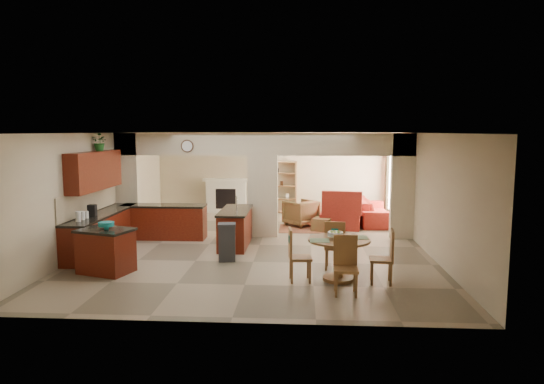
# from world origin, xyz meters

# --- Properties ---
(floor) EXTENTS (10.00, 10.00, 0.00)m
(floor) POSITION_xyz_m (0.00, 0.00, 0.00)
(floor) COLOR gray
(floor) RESTS_ON ground
(ceiling) EXTENTS (10.00, 10.00, 0.00)m
(ceiling) POSITION_xyz_m (0.00, 0.00, 2.80)
(ceiling) COLOR white
(ceiling) RESTS_ON wall_back
(wall_back) EXTENTS (8.00, 0.00, 8.00)m
(wall_back) POSITION_xyz_m (0.00, 5.00, 1.40)
(wall_back) COLOR beige
(wall_back) RESTS_ON floor
(wall_front) EXTENTS (8.00, 0.00, 8.00)m
(wall_front) POSITION_xyz_m (0.00, -5.00, 1.40)
(wall_front) COLOR beige
(wall_front) RESTS_ON floor
(wall_left) EXTENTS (0.00, 10.00, 10.00)m
(wall_left) POSITION_xyz_m (-4.00, 0.00, 1.40)
(wall_left) COLOR beige
(wall_left) RESTS_ON floor
(wall_right) EXTENTS (0.00, 10.00, 10.00)m
(wall_right) POSITION_xyz_m (4.00, 0.00, 1.40)
(wall_right) COLOR beige
(wall_right) RESTS_ON floor
(partition_left_pier) EXTENTS (0.60, 0.25, 2.80)m
(partition_left_pier) POSITION_xyz_m (-3.70, 1.00, 1.40)
(partition_left_pier) COLOR beige
(partition_left_pier) RESTS_ON floor
(partition_center_pier) EXTENTS (0.80, 0.25, 2.20)m
(partition_center_pier) POSITION_xyz_m (0.00, 1.00, 1.10)
(partition_center_pier) COLOR beige
(partition_center_pier) RESTS_ON floor
(partition_right_pier) EXTENTS (0.60, 0.25, 2.80)m
(partition_right_pier) POSITION_xyz_m (3.70, 1.00, 1.40)
(partition_right_pier) COLOR beige
(partition_right_pier) RESTS_ON floor
(partition_header) EXTENTS (8.00, 0.25, 0.60)m
(partition_header) POSITION_xyz_m (0.00, 1.00, 2.50)
(partition_header) COLOR beige
(partition_header) RESTS_ON partition_center_pier
(kitchen_counter) EXTENTS (2.52, 3.29, 1.48)m
(kitchen_counter) POSITION_xyz_m (-3.26, -0.25, 0.46)
(kitchen_counter) COLOR #410D07
(kitchen_counter) RESTS_ON floor
(upper_cabinets) EXTENTS (0.35, 2.40, 0.90)m
(upper_cabinets) POSITION_xyz_m (-3.82, -0.80, 1.92)
(upper_cabinets) COLOR #410D07
(upper_cabinets) RESTS_ON wall_left
(peninsula) EXTENTS (0.70, 1.85, 0.91)m
(peninsula) POSITION_xyz_m (-0.60, -0.11, 0.46)
(peninsula) COLOR #410D07
(peninsula) RESTS_ON floor
(wall_clock) EXTENTS (0.34, 0.03, 0.34)m
(wall_clock) POSITION_xyz_m (-2.00, 0.85, 2.45)
(wall_clock) COLOR #442916
(wall_clock) RESTS_ON partition_header
(rug) EXTENTS (1.60, 1.30, 0.01)m
(rug) POSITION_xyz_m (1.20, 2.10, 0.01)
(rug) COLOR #965836
(rug) RESTS_ON floor
(fireplace) EXTENTS (1.60, 0.35, 1.20)m
(fireplace) POSITION_xyz_m (-1.60, 4.83, 0.61)
(fireplace) COLOR silver
(fireplace) RESTS_ON floor
(shelving_unit) EXTENTS (1.00, 0.32, 1.80)m
(shelving_unit) POSITION_xyz_m (0.35, 4.82, 0.90)
(shelving_unit) COLOR brown
(shelving_unit) RESTS_ON floor
(window_a) EXTENTS (0.02, 0.90, 1.90)m
(window_a) POSITION_xyz_m (3.97, 2.30, 1.20)
(window_a) COLOR white
(window_a) RESTS_ON wall_right
(window_b) EXTENTS (0.02, 0.90, 1.90)m
(window_b) POSITION_xyz_m (3.97, 4.00, 1.20)
(window_b) COLOR white
(window_b) RESTS_ON wall_right
(glazed_door) EXTENTS (0.02, 0.70, 2.10)m
(glazed_door) POSITION_xyz_m (3.97, 3.15, 1.05)
(glazed_door) COLOR white
(glazed_door) RESTS_ON wall_right
(drape_a_left) EXTENTS (0.10, 0.28, 2.30)m
(drape_a_left) POSITION_xyz_m (3.93, 1.70, 1.20)
(drape_a_left) COLOR #41221A
(drape_a_left) RESTS_ON wall_right
(drape_a_right) EXTENTS (0.10, 0.28, 2.30)m
(drape_a_right) POSITION_xyz_m (3.93, 2.90, 1.20)
(drape_a_right) COLOR #41221A
(drape_a_right) RESTS_ON wall_right
(drape_b_left) EXTENTS (0.10, 0.28, 2.30)m
(drape_b_left) POSITION_xyz_m (3.93, 3.40, 1.20)
(drape_b_left) COLOR #41221A
(drape_b_left) RESTS_ON wall_right
(drape_b_right) EXTENTS (0.10, 0.28, 2.30)m
(drape_b_right) POSITION_xyz_m (3.93, 4.60, 1.20)
(drape_b_right) COLOR #41221A
(drape_b_right) RESTS_ON wall_right
(ceiling_fan) EXTENTS (1.00, 1.00, 0.10)m
(ceiling_fan) POSITION_xyz_m (1.50, 3.00, 2.56)
(ceiling_fan) COLOR white
(ceiling_fan) RESTS_ON ceiling
(kitchen_island) EXTENTS (1.20, 1.01, 0.89)m
(kitchen_island) POSITION_xyz_m (-2.89, -2.58, 0.45)
(kitchen_island) COLOR #410D07
(kitchen_island) RESTS_ON floor
(teal_bowl) EXTENTS (0.31, 0.31, 0.15)m
(teal_bowl) POSITION_xyz_m (-2.85, -2.59, 0.97)
(teal_bowl) COLOR teal
(teal_bowl) RESTS_ON kitchen_island
(trash_can) EXTENTS (0.40, 0.35, 0.77)m
(trash_can) POSITION_xyz_m (-0.59, -1.53, 0.39)
(trash_can) COLOR #2B2B2D
(trash_can) RESTS_ON floor
(dining_table) EXTENTS (1.18, 1.18, 0.81)m
(dining_table) POSITION_xyz_m (1.77, -2.80, 0.53)
(dining_table) COLOR brown
(dining_table) RESTS_ON floor
(fruit_bowl) EXTENTS (0.29, 0.29, 0.16)m
(fruit_bowl) POSITION_xyz_m (1.69, -2.80, 0.88)
(fruit_bowl) COLOR #73AD25
(fruit_bowl) RESTS_ON dining_table
(sofa) EXTENTS (2.56, 1.04, 0.74)m
(sofa) POSITION_xyz_m (3.30, 3.25, 0.37)
(sofa) COLOR maroon
(sofa) RESTS_ON floor
(chaise) EXTENTS (1.27, 1.09, 0.46)m
(chaise) POSITION_xyz_m (2.19, 2.28, 0.23)
(chaise) COLOR maroon
(chaise) RESTS_ON floor
(armchair) EXTENTS (1.20, 1.20, 0.78)m
(armchair) POSITION_xyz_m (1.03, 2.57, 0.39)
(armchair) COLOR maroon
(armchair) RESTS_ON floor
(ottoman) EXTENTS (0.65, 0.65, 0.36)m
(ottoman) POSITION_xyz_m (1.64, 1.87, 0.18)
(ottoman) COLOR maroon
(ottoman) RESTS_ON floor
(plant) EXTENTS (0.49, 0.46, 0.43)m
(plant) POSITION_xyz_m (-3.82, -0.44, 2.59)
(plant) COLOR #144C15
(plant) RESTS_ON upper_cabinets
(chair_north) EXTENTS (0.47, 0.47, 1.02)m
(chair_north) POSITION_xyz_m (1.74, -2.08, 0.55)
(chair_north) COLOR brown
(chair_north) RESTS_ON floor
(chair_east) EXTENTS (0.46, 0.46, 1.02)m
(chair_east) POSITION_xyz_m (2.63, -2.94, 0.55)
(chair_east) COLOR brown
(chair_east) RESTS_ON floor
(chair_south) EXTENTS (0.43, 0.44, 1.02)m
(chair_south) POSITION_xyz_m (1.83, -3.54, 0.55)
(chair_south) COLOR brown
(chair_south) RESTS_ON floor
(chair_west) EXTENTS (0.46, 0.46, 1.02)m
(chair_west) POSITION_xyz_m (0.94, -2.91, 0.55)
(chair_west) COLOR brown
(chair_west) RESTS_ON floor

